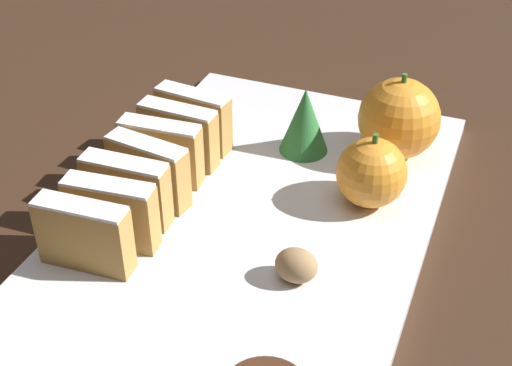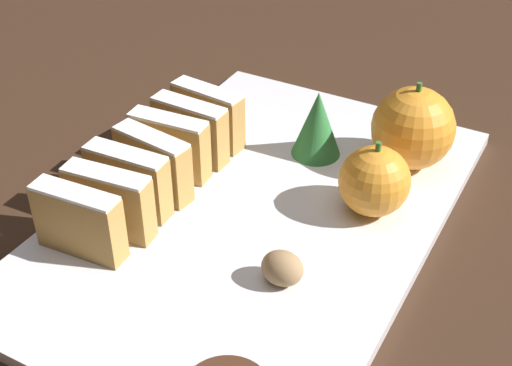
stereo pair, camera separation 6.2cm
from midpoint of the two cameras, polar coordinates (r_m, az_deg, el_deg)
name	(u,v)px [view 1 (the left image)]	position (r m, az deg, el deg)	size (l,w,h in m)	color
ground_plane	(256,221)	(0.64, -2.75, -3.15)	(6.00, 6.00, 0.00)	#382316
serving_platter	(256,216)	(0.64, -2.77, -2.73)	(0.30, 0.46, 0.01)	white
stollen_slice_front	(84,235)	(0.58, -16.56, -4.15)	(0.08, 0.03, 0.06)	#B28442
stollen_slice_second	(111,213)	(0.60, -14.41, -2.46)	(0.08, 0.03, 0.06)	#B28442
stollen_slice_third	(126,190)	(0.62, -13.14, -0.67)	(0.08, 0.02, 0.06)	#B28442
stollen_slice_fourth	(148,171)	(0.64, -11.33, 0.84)	(0.08, 0.03, 0.06)	#B28442
stollen_slice_fifth	(161,152)	(0.67, -10.24, 2.40)	(0.08, 0.03, 0.06)	#B28442
stollen_slice_sixth	(179,135)	(0.69, -8.76, 3.75)	(0.08, 0.02, 0.06)	#B28442
stollen_slice_back	(194,119)	(0.71, -7.50, 5.03)	(0.08, 0.03, 0.06)	#B28442
orange_near	(399,119)	(0.70, 8.90, 5.02)	(0.08, 0.08, 0.09)	orange
orange_far	(371,173)	(0.63, 6.48, 0.72)	(0.06, 0.06, 0.07)	orange
walnut	(296,265)	(0.56, 0.07, -6.74)	(0.03, 0.03, 0.03)	#9E7A51
evergreen_sprig	(305,120)	(0.70, 1.39, 4.97)	(0.05, 0.05, 0.07)	#2D7538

